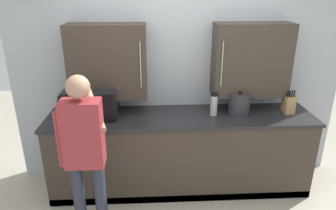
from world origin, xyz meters
The scene contains 7 objects.
back_wall_tiled centered at (0.00, 1.01, 1.38)m, with size 4.01×0.44×2.61m.
counter_unit centered at (0.00, 0.69, 0.48)m, with size 3.06×0.70×0.95m.
microwave_oven centered at (-1.04, 0.72, 1.12)m, with size 0.59×0.82×0.33m.
stock_pot centered at (0.67, 0.70, 1.08)m, with size 0.34×0.25×0.27m.
thermos_flask centered at (0.38, 0.68, 1.09)m, with size 0.08×0.08×0.27m.
knife_block centered at (1.26, 0.71, 1.06)m, with size 0.11×0.15×0.28m.
person_figure centered at (-0.93, -0.12, 1.00)m, with size 0.44×0.64×1.67m.
Camera 1 is at (-0.32, -2.52, 2.33)m, focal length 32.60 mm.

